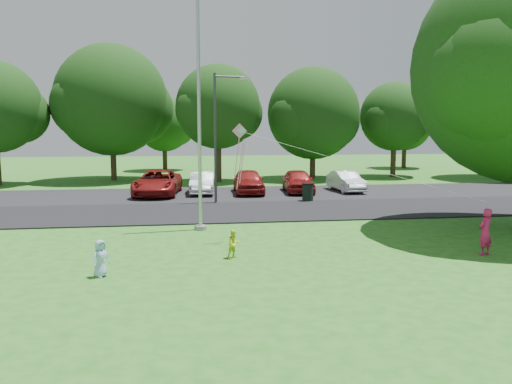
{
  "coord_description": "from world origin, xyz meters",
  "views": [
    {
      "loc": [
        -4.06,
        -14.65,
        3.99
      ],
      "look_at": [
        -1.41,
        4.0,
        1.6
      ],
      "focal_mm": 35.0,
      "sensor_mm": 36.0,
      "label": 1
    }
  ],
  "objects": [
    {
      "name": "park_road",
      "position": [
        0.0,
        9.0,
        0.03
      ],
      "size": [
        60.0,
        6.0,
        0.06
      ],
      "primitive_type": "cube",
      "color": "black",
      "rests_on": "ground"
    },
    {
      "name": "trash_can",
      "position": [
        2.58,
        11.85,
        0.52
      ],
      "size": [
        0.65,
        0.65,
        1.03
      ],
      "rotation": [
        0.0,
        0.0,
        0.01
      ],
      "color": "black",
      "rests_on": "ground"
    },
    {
      "name": "tree_row",
      "position": [
        1.59,
        24.23,
        5.71
      ],
      "size": [
        64.35,
        11.94,
        10.88
      ],
      "color": "#332316",
      "rests_on": "ground"
    },
    {
      "name": "parking_strip",
      "position": [
        0.0,
        15.5,
        0.03
      ],
      "size": [
        42.0,
        7.0,
        0.06
      ],
      "primitive_type": "cube",
      "color": "black",
      "rests_on": "ground"
    },
    {
      "name": "ground",
      "position": [
        0.0,
        0.0,
        0.0
      ],
      "size": [
        120.0,
        120.0,
        0.0
      ],
      "primitive_type": "plane",
      "color": "#266A1B",
      "rests_on": "ground"
    },
    {
      "name": "child_blue",
      "position": [
        -6.38,
        -1.04,
        0.51
      ],
      "size": [
        0.58,
        0.59,
        1.02
      ],
      "primitive_type": "imported",
      "rotation": [
        0.0,
        0.0,
        0.83
      ],
      "color": "#9CBDF0",
      "rests_on": "ground"
    },
    {
      "name": "kite",
      "position": [
        -1.89,
        2.5,
        3.4
      ],
      "size": [
        7.75,
        3.21,
        2.48
      ],
      "rotation": [
        0.0,
        0.0,
        0.07
      ],
      "color": "pink",
      "rests_on": "ground"
    },
    {
      "name": "child_yellow",
      "position": [
        -2.61,
        0.42,
        0.45
      ],
      "size": [
        0.54,
        0.51,
        0.89
      ],
      "primitive_type": "imported",
      "rotation": [
        0.0,
        0.0,
        0.51
      ],
      "color": "#E0F226",
      "rests_on": "ground"
    },
    {
      "name": "woman",
      "position": [
        5.3,
        -0.34,
        0.75
      ],
      "size": [
        0.65,
        0.57,
        1.5
      ],
      "primitive_type": "imported",
      "rotation": [
        0.0,
        0.0,
        3.61
      ],
      "color": "#C61A5A",
      "rests_on": "ground"
    },
    {
      "name": "horizon_trees",
      "position": [
        4.06,
        33.88,
        4.3
      ],
      "size": [
        77.46,
        7.2,
        7.02
      ],
      "color": "#332316",
      "rests_on": "ground"
    },
    {
      "name": "flagpole",
      "position": [
        -3.5,
        5.0,
        4.17
      ],
      "size": [
        0.5,
        0.5,
        10.0
      ],
      "color": "#B7BABF",
      "rests_on": "ground"
    },
    {
      "name": "parked_cars",
      "position": [
        -1.24,
        15.52,
        0.77
      ],
      "size": [
        14.01,
        5.56,
        1.49
      ],
      "color": "maroon",
      "rests_on": "ground"
    },
    {
      "name": "street_lamp",
      "position": [
        -2.2,
        11.96,
        4.14
      ],
      "size": [
        1.93,
        0.43,
        6.89
      ],
      "rotation": [
        0.0,
        0.0,
        0.12
      ],
      "color": "#3F3F44",
      "rests_on": "ground"
    }
  ]
}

